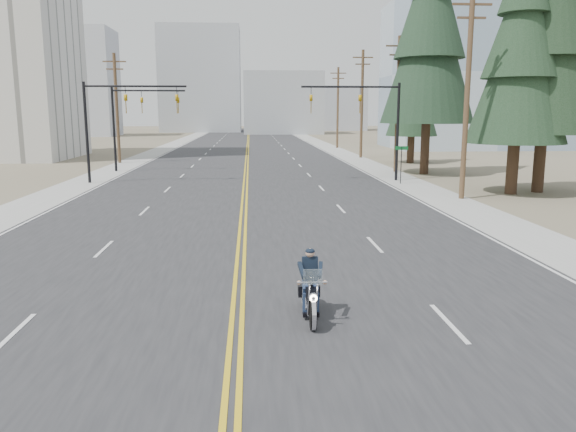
# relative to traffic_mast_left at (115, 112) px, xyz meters

# --- Properties ---
(ground_plane) EXTENTS (400.00, 400.00, 0.00)m
(ground_plane) POSITION_rel_traffic_mast_left_xyz_m (8.98, -32.00, -4.94)
(ground_plane) COLOR #776D56
(ground_plane) RESTS_ON ground
(road) EXTENTS (20.00, 200.00, 0.01)m
(road) POSITION_rel_traffic_mast_left_xyz_m (8.98, 38.00, -4.93)
(road) COLOR #303033
(road) RESTS_ON ground
(sidewalk_left) EXTENTS (3.00, 200.00, 0.01)m
(sidewalk_left) POSITION_rel_traffic_mast_left_xyz_m (-2.52, 38.00, -4.93)
(sidewalk_left) COLOR #A5A5A0
(sidewalk_left) RESTS_ON ground
(sidewalk_right) EXTENTS (3.00, 200.00, 0.01)m
(sidewalk_right) POSITION_rel_traffic_mast_left_xyz_m (20.48, 38.00, -4.93)
(sidewalk_right) COLOR #A5A5A0
(sidewalk_right) RESTS_ON ground
(traffic_mast_left) EXTENTS (7.10, 0.26, 7.00)m
(traffic_mast_left) POSITION_rel_traffic_mast_left_xyz_m (0.00, 0.00, 0.00)
(traffic_mast_left) COLOR black
(traffic_mast_left) RESTS_ON ground
(traffic_mast_right) EXTENTS (7.10, 0.26, 7.00)m
(traffic_mast_right) POSITION_rel_traffic_mast_left_xyz_m (17.95, 0.00, 0.00)
(traffic_mast_right) COLOR black
(traffic_mast_right) RESTS_ON ground
(traffic_mast_far) EXTENTS (6.10, 0.26, 7.00)m
(traffic_mast_far) POSITION_rel_traffic_mast_left_xyz_m (-0.33, 8.00, -0.06)
(traffic_mast_far) COLOR black
(traffic_mast_far) RESTS_ON ground
(street_sign) EXTENTS (0.90, 0.06, 2.62)m
(street_sign) POSITION_rel_traffic_mast_left_xyz_m (19.78, -2.00, -3.13)
(street_sign) COLOR black
(street_sign) RESTS_ON ground
(utility_pole_b) EXTENTS (2.20, 0.30, 11.50)m
(utility_pole_b) POSITION_rel_traffic_mast_left_xyz_m (21.48, -9.00, 1.05)
(utility_pole_b) COLOR brown
(utility_pole_b) RESTS_ON ground
(utility_pole_c) EXTENTS (2.20, 0.30, 11.00)m
(utility_pole_c) POSITION_rel_traffic_mast_left_xyz_m (21.48, 6.00, 0.79)
(utility_pole_c) COLOR brown
(utility_pole_c) RESTS_ON ground
(utility_pole_d) EXTENTS (2.20, 0.30, 11.50)m
(utility_pole_d) POSITION_rel_traffic_mast_left_xyz_m (21.48, 21.00, 1.05)
(utility_pole_d) COLOR brown
(utility_pole_d) RESTS_ON ground
(utility_pole_e) EXTENTS (2.20, 0.30, 11.00)m
(utility_pole_e) POSITION_rel_traffic_mast_left_xyz_m (21.48, 38.00, 0.79)
(utility_pole_e) COLOR brown
(utility_pole_e) RESTS_ON ground
(utility_pole_left) EXTENTS (2.20, 0.30, 10.50)m
(utility_pole_left) POSITION_rel_traffic_mast_left_xyz_m (-3.52, 16.00, 0.54)
(utility_pole_left) COLOR brown
(utility_pole_left) RESTS_ON ground
(glass_building) EXTENTS (24.00, 16.00, 20.00)m
(glass_building) POSITION_rel_traffic_mast_left_xyz_m (40.98, 38.00, 5.06)
(glass_building) COLOR #9EB5CC
(glass_building) RESTS_ON ground
(haze_bldg_a) EXTENTS (14.00, 12.00, 22.00)m
(haze_bldg_a) POSITION_rel_traffic_mast_left_xyz_m (-26.02, 83.00, 6.06)
(haze_bldg_a) COLOR #B7BCC6
(haze_bldg_a) RESTS_ON ground
(haze_bldg_b) EXTENTS (18.00, 14.00, 14.00)m
(haze_bldg_b) POSITION_rel_traffic_mast_left_xyz_m (16.98, 93.00, 2.06)
(haze_bldg_b) COLOR #ADB2B7
(haze_bldg_b) RESTS_ON ground
(haze_bldg_c) EXTENTS (16.00, 12.00, 18.00)m
(haze_bldg_c) POSITION_rel_traffic_mast_left_xyz_m (48.98, 78.00, 4.06)
(haze_bldg_c) COLOR #B7BCC6
(haze_bldg_c) RESTS_ON ground
(haze_bldg_d) EXTENTS (20.00, 15.00, 26.00)m
(haze_bldg_d) POSITION_rel_traffic_mast_left_xyz_m (-3.02, 108.00, 8.06)
(haze_bldg_d) COLOR #ADB2B7
(haze_bldg_d) RESTS_ON ground
(haze_bldg_e) EXTENTS (14.00, 14.00, 12.00)m
(haze_bldg_e) POSITION_rel_traffic_mast_left_xyz_m (33.98, 118.00, 1.06)
(haze_bldg_e) COLOR #B7BCC6
(haze_bldg_e) RESTS_ON ground
(haze_bldg_f) EXTENTS (12.00, 12.00, 16.00)m
(haze_bldg_f) POSITION_rel_traffic_mast_left_xyz_m (-41.02, 98.00, 3.06)
(haze_bldg_f) COLOR #ADB2B7
(haze_bldg_f) RESTS_ON ground
(motorcyclist) EXTENTS (0.98, 2.16, 1.67)m
(motorcyclist) POSITION_rel_traffic_mast_left_xyz_m (10.76, -27.37, -4.10)
(motorcyclist) COLOR black
(motorcyclist) RESTS_ON ground
(conifer_near) EXTENTS (5.86, 5.86, 15.51)m
(conifer_near) POSITION_rel_traffic_mast_left_xyz_m (25.25, -7.20, 3.97)
(conifer_near) COLOR #382619
(conifer_near) RESTS_ON ground
(conifer_mid) EXTENTS (6.86, 6.86, 18.30)m
(conifer_mid) POSITION_rel_traffic_mast_left_xyz_m (27.30, -6.49, 5.56)
(conifer_mid) COLOR #382619
(conifer_mid) RESTS_ON ground
(conifer_tall) EXTENTS (7.34, 7.34, 20.39)m
(conifer_tall) POSITION_rel_traffic_mast_left_xyz_m (23.41, 4.32, 6.77)
(conifer_tall) COLOR #382619
(conifer_tall) RESTS_ON ground
(conifer_far) EXTENTS (4.98, 4.98, 13.34)m
(conifer_far) POSITION_rel_traffic_mast_left_xyz_m (25.12, 14.32, 2.71)
(conifer_far) COLOR #382619
(conifer_far) RESTS_ON ground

